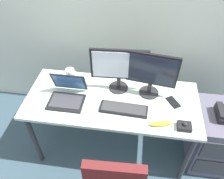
{
  "coord_description": "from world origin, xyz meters",
  "views": [
    {
      "loc": [
        0.2,
        -1.4,
        2.2
      ],
      "look_at": [
        0.0,
        0.0,
        0.86
      ],
      "focal_mm": 36.06,
      "sensor_mm": 36.0,
      "label": 1
    }
  ],
  "objects": [
    {
      "name": "ground_plane",
      "position": [
        0.0,
        0.0,
        0.0
      ],
      "size": [
        8.0,
        8.0,
        0.0
      ],
      "primitive_type": "plane",
      "color": "#364C59"
    },
    {
      "name": "file_cabinet",
      "position": [
        1.01,
        0.02,
        0.33
      ],
      "size": [
        0.42,
        0.53,
        0.66
      ],
      "color": "#585567",
      "rests_on": "ground"
    },
    {
      "name": "monitor_main",
      "position": [
        0.04,
        0.15,
        0.99
      ],
      "size": [
        0.51,
        0.18,
        0.43
      ],
      "color": "#262628",
      "rests_on": "desk"
    },
    {
      "name": "cell_phone",
      "position": [
        0.55,
        0.04,
        0.75
      ],
      "size": [
        0.13,
        0.16,
        0.01
      ],
      "primitive_type": "cube",
      "rotation": [
        0.0,
        0.0,
        0.56
      ],
      "color": "black",
      "rests_on": "desk"
    },
    {
      "name": "desk",
      "position": [
        0.0,
        0.0,
        0.66
      ],
      "size": [
        1.56,
        0.67,
        0.74
      ],
      "color": "silver",
      "rests_on": "ground"
    },
    {
      "name": "coffee_mug",
      "position": [
        -0.44,
        0.22,
        0.8
      ],
      "size": [
        0.1,
        0.09,
        0.12
      ],
      "color": "silver",
      "rests_on": "desk"
    },
    {
      "name": "monitor_side",
      "position": [
        0.33,
        0.13,
        0.99
      ],
      "size": [
        0.44,
        0.18,
        0.43
      ],
      "color": "#262628",
      "rests_on": "desk"
    },
    {
      "name": "trackball_mouse",
      "position": [
        0.62,
        -0.24,
        0.76
      ],
      "size": [
        0.11,
        0.09,
        0.07
      ],
      "color": "black",
      "rests_on": "desk"
    },
    {
      "name": "keyboard",
      "position": [
        0.12,
        -0.11,
        0.76
      ],
      "size": [
        0.42,
        0.15,
        0.03
      ],
      "color": "black",
      "rests_on": "desk"
    },
    {
      "name": "laptop",
      "position": [
        -0.4,
        -0.05,
        0.79
      ],
      "size": [
        0.31,
        0.29,
        0.23
      ],
      "color": "black",
      "rests_on": "desk"
    },
    {
      "name": "banana",
      "position": [
        0.43,
        -0.23,
        0.76
      ],
      "size": [
        0.19,
        0.09,
        0.04
      ],
      "primitive_type": "ellipsoid",
      "rotation": [
        0.0,
        0.0,
        0.25
      ],
      "color": "yellow",
      "rests_on": "desk"
    }
  ]
}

